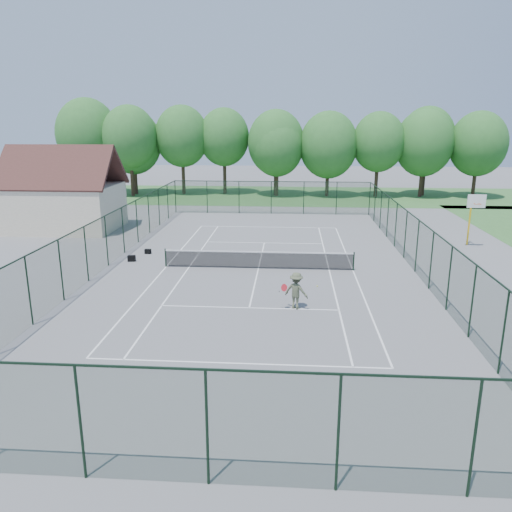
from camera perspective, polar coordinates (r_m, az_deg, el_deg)
The scene contains 11 objects.
ground at distance 29.21m, azimuth 0.28°, elevation -1.44°, with size 140.00×140.00×0.00m, color slate.
grass_far at distance 58.56m, azimuth 2.23°, elevation 6.95°, with size 80.00×16.00×0.01m, color #3F7436.
court_lines at distance 29.21m, azimuth 0.28°, elevation -1.43°, with size 11.05×23.85×0.01m.
tennis_net at distance 29.05m, azimuth 0.28°, elevation -0.35°, with size 11.08×0.08×1.10m.
fence_enclosure at distance 28.80m, azimuth 0.28°, elevation 1.54°, with size 18.05×36.05×3.02m.
utility_building at distance 42.24m, azimuth -21.13°, elevation 7.04°, with size 8.60×6.27×6.63m.
tree_line_far at distance 58.01m, azimuth 2.29°, elevation 12.81°, with size 39.40×6.40×9.70m.
basketball_goal at distance 36.89m, azimuth 23.60°, elevation 4.88°, with size 1.20×1.43×3.65m.
sports_bag_a at distance 31.61m, azimuth -14.03°, elevation -0.27°, with size 0.46×0.28×0.37m, color black.
sports_bag_b at distance 33.18m, azimuth -12.25°, elevation 0.51°, with size 0.39×0.24×0.30m, color black.
tennis_player at distance 22.89m, azimuth 4.61°, elevation -3.97°, with size 1.85×1.04×1.72m.
Camera 1 is at (1.83, -27.93, 8.33)m, focal length 35.00 mm.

